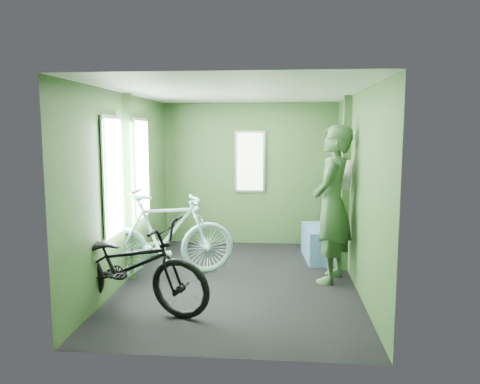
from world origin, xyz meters
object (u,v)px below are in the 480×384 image
Objects in this scene: bicycle_mint at (166,277)px; bench_seat at (325,239)px; waste_box at (335,236)px; passenger at (332,204)px; bicycle_black at (128,311)px.

bicycle_mint is 1.82× the size of bench_seat.
bench_seat is at bearing 109.25° from waste_box.
passenger is (2.08, 0.04, 0.96)m from bicycle_mint.
bicycle_mint is 2.36m from bench_seat.
passenger is at bearing -108.61° from bicycle_mint.
bench_seat is (-0.11, 0.32, -0.12)m from waste_box.
bicycle_mint is (0.11, 1.14, 0.00)m from bicycle_black.
bicycle_mint is at bearing 10.31° from bicycle_black.
bench_seat is (2.21, 2.20, 0.29)m from bicycle_black.
bicycle_black is at bearing -41.79° from passenger.
passenger reaches higher than bicycle_mint.
bicycle_mint is 2.29m from passenger.
bicycle_black is 2.28× the size of waste_box.
bench_seat reaches higher than bicycle_black.
passenger reaches higher than waste_box.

